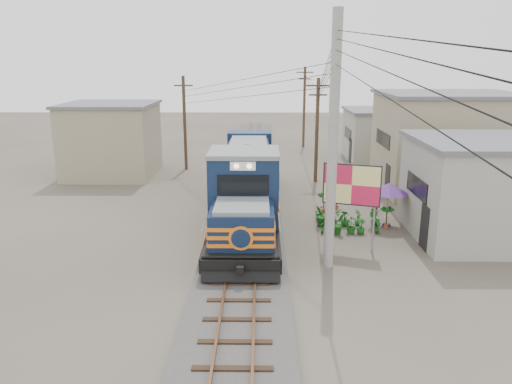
{
  "coord_description": "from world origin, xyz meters",
  "views": [
    {
      "loc": [
        0.75,
        -19.46,
        8.2
      ],
      "look_at": [
        0.52,
        2.97,
        2.2
      ],
      "focal_mm": 35.0,
      "sensor_mm": 36.0,
      "label": 1
    }
  ],
  "objects_px": {
    "market_umbrella": "(389,188)",
    "vendor": "(375,195)",
    "locomotive": "(247,185)",
    "billboard": "(352,187)"
  },
  "relations": [
    {
      "from": "locomotive",
      "to": "billboard",
      "type": "height_order",
      "value": "locomotive"
    },
    {
      "from": "locomotive",
      "to": "vendor",
      "type": "bearing_deg",
      "value": 11.9
    },
    {
      "from": "locomotive",
      "to": "market_umbrella",
      "type": "bearing_deg",
      "value": -10.52
    },
    {
      "from": "locomotive",
      "to": "vendor",
      "type": "distance_m",
      "value": 7.35
    },
    {
      "from": "billboard",
      "to": "market_umbrella",
      "type": "xyz_separation_m",
      "value": [
        2.45,
        3.18,
        -0.89
      ]
    },
    {
      "from": "vendor",
      "to": "locomotive",
      "type": "bearing_deg",
      "value": -31.16
    },
    {
      "from": "billboard",
      "to": "vendor",
      "type": "relative_size",
      "value": 2.26
    },
    {
      "from": "market_umbrella",
      "to": "vendor",
      "type": "distance_m",
      "value": 3.04
    },
    {
      "from": "billboard",
      "to": "market_umbrella",
      "type": "bearing_deg",
      "value": 70.33
    },
    {
      "from": "market_umbrella",
      "to": "locomotive",
      "type": "bearing_deg",
      "value": 169.48
    }
  ]
}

